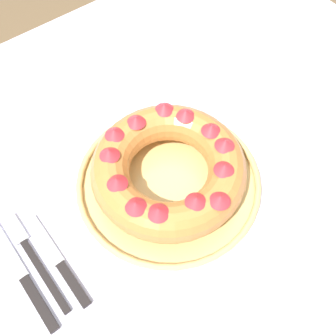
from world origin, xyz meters
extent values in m
plane|color=brown|center=(0.00, 0.00, 0.00)|extent=(8.00, 8.00, 0.00)
cube|color=silver|center=(0.00, 0.00, 0.74)|extent=(1.45, 1.14, 0.03)
cylinder|color=brown|center=(0.65, 0.50, 0.36)|extent=(0.06, 0.06, 0.73)
cylinder|color=tan|center=(0.03, 0.00, 0.76)|extent=(0.34, 0.34, 0.01)
torus|color=tan|center=(0.03, 0.00, 0.77)|extent=(0.35, 0.35, 0.01)
torus|color=#C67538|center=(0.03, 0.00, 0.82)|extent=(0.28, 0.28, 0.07)
cone|color=red|center=(-0.07, -0.04, 0.86)|extent=(0.05, 0.05, 0.02)
cone|color=red|center=(-0.05, -0.07, 0.86)|extent=(0.05, 0.05, 0.02)
cone|color=red|center=(0.01, -0.09, 0.86)|extent=(0.04, 0.04, 0.02)
cone|color=red|center=(0.04, -0.11, 0.86)|extent=(0.04, 0.04, 0.02)
cone|color=red|center=(0.09, -0.08, 0.86)|extent=(0.04, 0.04, 0.02)
cone|color=red|center=(0.12, -0.04, 0.86)|extent=(0.05, 0.05, 0.02)
cone|color=red|center=(0.13, 0.00, 0.86)|extent=(0.05, 0.05, 0.02)
cone|color=red|center=(0.11, 0.06, 0.86)|extent=(0.05, 0.05, 0.02)
cone|color=red|center=(0.09, 0.09, 0.86)|extent=(0.05, 0.05, 0.02)
cone|color=red|center=(0.03, 0.10, 0.86)|extent=(0.04, 0.04, 0.02)
cone|color=red|center=(-0.02, 0.10, 0.86)|extent=(0.04, 0.04, 0.02)
cone|color=red|center=(-0.05, 0.07, 0.86)|extent=(0.04, 0.04, 0.02)
cone|color=red|center=(-0.07, 0.01, 0.86)|extent=(0.05, 0.05, 0.02)
cube|color=black|center=(-0.24, -0.01, 0.76)|extent=(0.01, 0.15, 0.01)
cube|color=silver|center=(-0.24, 0.10, 0.76)|extent=(0.02, 0.06, 0.01)
cube|color=black|center=(-0.27, -0.04, 0.76)|extent=(0.02, 0.11, 0.01)
cube|color=silver|center=(-0.27, 0.07, 0.76)|extent=(0.02, 0.13, 0.00)
cube|color=black|center=(-0.21, -0.05, 0.76)|extent=(0.02, 0.09, 0.01)
cube|color=silver|center=(-0.21, 0.05, 0.76)|extent=(0.02, 0.11, 0.00)
cube|color=beige|center=(0.34, -0.02, 0.76)|extent=(0.18, 0.14, 0.00)
camera|label=1|loc=(-0.20, -0.29, 1.41)|focal=42.00mm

